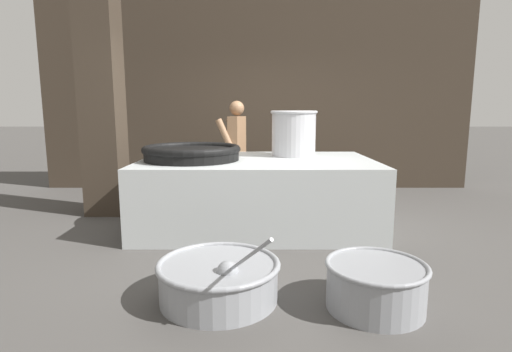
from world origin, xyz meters
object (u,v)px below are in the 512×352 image
object	(u,v)px
cook	(235,149)
prep_bowl_vegetables	(218,278)
prep_bowl_meat	(375,283)
stock_pot	(293,133)
giant_wok_near	(191,152)

from	to	relation	value
cook	prep_bowl_vegetables	xyz separation A→B (m)	(0.01, -3.13, -0.68)
prep_bowl_meat	stock_pot	bearing A→B (deg)	98.72
stock_pot	cook	bearing A→B (deg)	134.71
stock_pot	prep_bowl_meat	distance (m)	2.68
stock_pot	giant_wok_near	bearing A→B (deg)	-160.59
giant_wok_near	stock_pot	world-z (taller)	stock_pot
prep_bowl_vegetables	cook	bearing A→B (deg)	90.19
prep_bowl_meat	cook	bearing A→B (deg)	109.59
stock_pot	prep_bowl_vegetables	world-z (taller)	stock_pot
cook	prep_bowl_vegetables	bearing A→B (deg)	104.41
giant_wok_near	cook	size ratio (longest dim) A/B	0.75
prep_bowl_meat	prep_bowl_vegetables	bearing A→B (deg)	173.18
cook	prep_bowl_vegetables	world-z (taller)	cook
prep_bowl_vegetables	prep_bowl_meat	size ratio (longest dim) A/B	1.52
stock_pot	prep_bowl_meat	xyz separation A→B (m)	(0.38, -2.48, -0.95)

